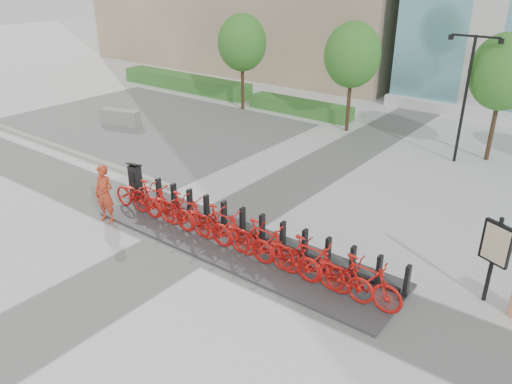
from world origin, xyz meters
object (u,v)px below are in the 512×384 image
Objects in this scene: bike_0 at (138,196)px; worker_red at (105,194)px; kiosk at (136,182)px; jersey_barrier at (121,118)px; map_sign at (495,247)px.

worker_red is at bearing 156.98° from bike_0.
kiosk reaches higher than jersey_barrier.
map_sign is at bearing 3.79° from worker_red.
worker_red is at bearing -86.51° from kiosk.
map_sign reaches higher than bike_0.
map_sign is (10.92, 1.45, 0.74)m from kiosk.
kiosk is at bearing -149.28° from map_sign.
kiosk is 1.54m from worker_red.
worker_red is (0.34, -1.49, 0.20)m from kiosk.
bike_0 is 10.41m from map_sign.
map_sign is (18.49, -3.92, 1.08)m from jersey_barrier.
jersey_barrier is 0.91× the size of map_sign.
worker_red reaches higher than kiosk.
bike_0 is 0.93m from kiosk.
kiosk is 0.67× the size of jersey_barrier.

